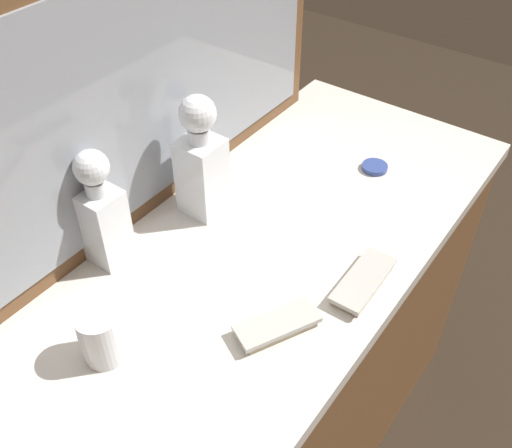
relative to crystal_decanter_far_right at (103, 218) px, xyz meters
The scene contains 8 objects.
dresser 0.61m from the crystal_decanter_far_right, 52.10° to the right, with size 1.40×0.59×0.86m.
dresser_mirror 0.25m from the crystal_decanter_far_right, 13.45° to the left, with size 1.14×0.03×0.55m.
crystal_decanter_far_right is the anchor object (origin of this frame).
crystal_decanter_far_left 0.24m from the crystal_decanter_far_right, 13.42° to the right, with size 0.09×0.09×0.28m.
crystal_tumbler_rear 0.25m from the crystal_decanter_far_right, 135.65° to the right, with size 0.08×0.08×0.10m.
silver_brush_center 0.51m from the crystal_decanter_far_right, 63.21° to the right, with size 0.17×0.07×0.02m.
silver_brush_front 0.39m from the crystal_decanter_far_right, 83.45° to the right, with size 0.16×0.12×0.02m.
porcelain_dish 0.66m from the crystal_decanter_far_right, 26.70° to the right, with size 0.06×0.06×0.01m.
Camera 1 is at (-0.69, -0.50, 1.71)m, focal length 41.17 mm.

